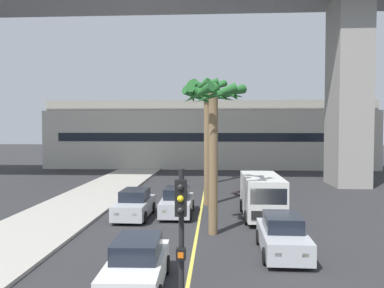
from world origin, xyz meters
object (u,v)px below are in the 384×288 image
car_queue_front (254,183)px  car_queue_fourth (177,202)px  car_queue_third (283,236)px  car_queue_fifth (137,266)px  delivery_van (262,195)px  car_queue_second (135,205)px  traffic_light_median_near (181,239)px  palm_tree_mid_median (215,114)px  palm_tree_near_median (207,106)px  palm_tree_far_median (214,114)px

car_queue_front → car_queue_fourth: size_ratio=1.00×
car_queue_front → car_queue_third: same height
car_queue_third → car_queue_fifth: bearing=-144.5°
car_queue_fourth → delivery_van: (4.79, -0.52, 0.57)m
car_queue_second → traffic_light_median_near: (3.81, -13.43, 1.99)m
car_queue_fifth → delivery_van: (5.04, 9.87, 0.57)m
car_queue_second → traffic_light_median_near: bearing=-74.2°
car_queue_fifth → palm_tree_mid_median: size_ratio=0.50×
traffic_light_median_near → palm_tree_near_median: bearing=89.4°
delivery_van → palm_tree_near_median: (-3.11, 3.45, 5.14)m
palm_tree_near_median → car_queue_fifth: bearing=-98.2°
car_queue_second → delivery_van: delivery_van is taller
palm_tree_mid_median → palm_tree_far_median: (-0.00, -17.33, -0.52)m
car_queue_fourth → delivery_van: size_ratio=0.78×
palm_tree_far_median → car_queue_third: bearing=-44.7°
car_queue_fourth → car_queue_fifth: size_ratio=0.99×
palm_tree_far_median → palm_tree_mid_median: bearing=90.0°
car_queue_fifth → palm_tree_near_median: palm_tree_near_median is taller
car_queue_front → car_queue_third: size_ratio=1.00×
car_queue_second → car_queue_third: size_ratio=1.00×
car_queue_third → palm_tree_mid_median: (-2.77, 20.08, 5.50)m
car_queue_fourth → car_queue_fifth: same height
car_queue_fourth → palm_tree_mid_median: 14.60m
car_queue_fourth → palm_tree_far_median: 6.72m
car_queue_front → car_queue_third: 14.78m
car_queue_fourth → palm_tree_mid_median: (2.13, 13.36, 5.50)m
traffic_light_median_near → palm_tree_mid_median: palm_tree_mid_median is taller
car_queue_third → palm_tree_mid_median: palm_tree_mid_median is taller
car_queue_third → traffic_light_median_near: (-3.40, -7.52, 1.99)m
delivery_van → palm_tree_near_median: size_ratio=0.64×
traffic_light_median_near → palm_tree_mid_median: size_ratio=0.51×
car_queue_fourth → car_queue_fifth: bearing=-91.4°
car_queue_fourth → car_queue_fifth: 10.40m
car_queue_second → palm_tree_mid_median: palm_tree_mid_median is taller
delivery_van → palm_tree_near_median: palm_tree_near_median is taller
car_queue_fifth → palm_tree_mid_median: palm_tree_mid_median is taller
car_queue_front → car_queue_second: same height
delivery_van → car_queue_fifth: bearing=-117.0°
car_queue_fifth → car_queue_second: bearing=102.1°
car_queue_fourth → palm_tree_near_median: (1.68, 2.93, 5.70)m
car_queue_third → delivery_van: size_ratio=0.78×
car_queue_fifth → traffic_light_median_near: size_ratio=0.99×
car_queue_fifth → palm_tree_near_median: 14.62m
car_queue_fifth → car_queue_front: bearing=73.7°
car_queue_second → car_queue_front: bearing=49.9°
car_queue_third → delivery_van: bearing=91.0°
car_queue_third → palm_tree_mid_median: 21.00m
car_queue_third → traffic_light_median_near: traffic_light_median_near is taller
car_queue_front → palm_tree_mid_median: bearing=119.7°
palm_tree_mid_median → palm_tree_far_median: size_ratio=1.15×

